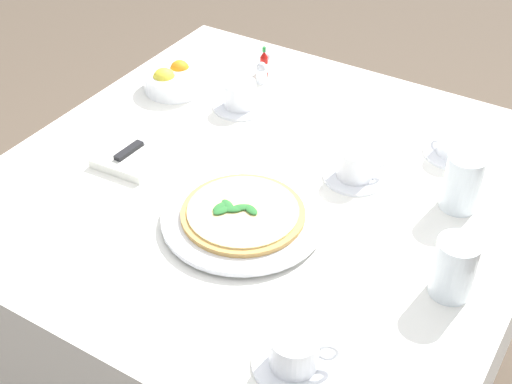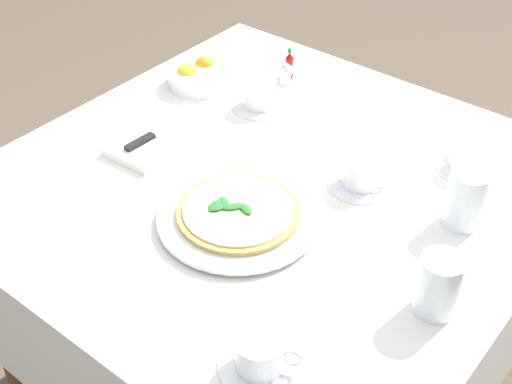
# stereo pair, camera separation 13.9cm
# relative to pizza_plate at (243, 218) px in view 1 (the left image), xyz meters

# --- Properties ---
(dining_table) EXTENTS (1.07, 1.07, 0.75)m
(dining_table) POSITION_rel_pizza_plate_xyz_m (0.14, 0.03, -0.15)
(dining_table) COLOR white
(dining_table) RESTS_ON ground_plane
(pizza_plate) EXTENTS (0.31, 0.31, 0.02)m
(pizza_plate) POSITION_rel_pizza_plate_xyz_m (0.00, 0.00, 0.00)
(pizza_plate) COLOR white
(pizza_plate) RESTS_ON dining_table
(pizza) EXTENTS (0.24, 0.24, 0.02)m
(pizza) POSITION_rel_pizza_plate_xyz_m (-0.00, 0.00, 0.01)
(pizza) COLOR tan
(pizza) RESTS_ON pizza_plate
(coffee_cup_right_edge) EXTENTS (0.13, 0.13, 0.07)m
(coffee_cup_right_edge) POSITION_rel_pizza_plate_xyz_m (0.35, 0.23, 0.02)
(coffee_cup_right_edge) COLOR white
(coffee_cup_right_edge) RESTS_ON dining_table
(coffee_cup_near_left) EXTENTS (0.13, 0.13, 0.06)m
(coffee_cup_near_left) POSITION_rel_pizza_plate_xyz_m (-0.24, -0.25, 0.02)
(coffee_cup_near_left) COLOR white
(coffee_cup_near_left) RESTS_ON dining_table
(coffee_cup_far_right) EXTENTS (0.13, 0.13, 0.07)m
(coffee_cup_far_right) POSITION_rel_pizza_plate_xyz_m (0.24, -0.12, 0.02)
(coffee_cup_far_right) COLOR white
(coffee_cup_far_right) RESTS_ON dining_table
(coffee_cup_far_left) EXTENTS (0.13, 0.13, 0.07)m
(coffee_cup_far_left) POSITION_rel_pizza_plate_xyz_m (0.43, -0.27, 0.02)
(coffee_cup_far_left) COLOR white
(coffee_cup_far_left) RESTS_ON dining_table
(water_glass_left_edge) EXTENTS (0.07, 0.07, 0.12)m
(water_glass_left_edge) POSITION_rel_pizza_plate_xyz_m (0.26, -0.33, 0.04)
(water_glass_left_edge) COLOR white
(water_glass_left_edge) RESTS_ON dining_table
(water_glass_back_corner) EXTENTS (0.07, 0.07, 0.11)m
(water_glass_back_corner) POSITION_rel_pizza_plate_xyz_m (0.03, -0.40, 0.04)
(water_glass_back_corner) COLOR white
(water_glass_back_corner) RESTS_ON dining_table
(napkin_folded) EXTENTS (0.23, 0.14, 0.02)m
(napkin_folded) POSITION_rel_pizza_plate_xyz_m (0.09, 0.31, -0.00)
(napkin_folded) COLOR white
(napkin_folded) RESTS_ON dining_table
(dinner_knife) EXTENTS (0.20, 0.03, 0.01)m
(dinner_knife) POSITION_rel_pizza_plate_xyz_m (0.10, 0.31, 0.01)
(dinner_knife) COLOR silver
(dinner_knife) RESTS_ON napkin_folded
(citrus_bowl) EXTENTS (0.15, 0.15, 0.06)m
(citrus_bowl) POSITION_rel_pizza_plate_xyz_m (0.34, 0.42, 0.01)
(citrus_bowl) COLOR white
(citrus_bowl) RESTS_ON dining_table
(hot_sauce_bottle) EXTENTS (0.02, 0.02, 0.08)m
(hot_sauce_bottle) POSITION_rel_pizza_plate_xyz_m (0.51, 0.26, 0.02)
(hot_sauce_bottle) COLOR #B7140F
(hot_sauce_bottle) RESTS_ON dining_table
(salt_shaker) EXTENTS (0.03, 0.03, 0.06)m
(salt_shaker) POSITION_rel_pizza_plate_xyz_m (0.54, 0.27, 0.01)
(salt_shaker) COLOR white
(salt_shaker) RESTS_ON dining_table
(pepper_shaker) EXTENTS (0.03, 0.03, 0.06)m
(pepper_shaker) POSITION_rel_pizza_plate_xyz_m (0.48, 0.25, 0.01)
(pepper_shaker) COLOR white
(pepper_shaker) RESTS_ON dining_table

